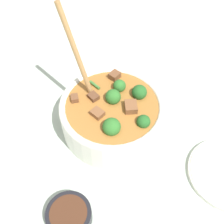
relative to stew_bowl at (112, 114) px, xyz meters
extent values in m
plane|color=#ADBCAD|center=(0.00, 0.00, -0.06)|extent=(4.00, 4.00, 0.00)
cylinder|color=white|center=(0.00, 0.00, -0.01)|extent=(0.26, 0.26, 0.09)
torus|color=white|center=(0.00, 0.00, 0.03)|extent=(0.26, 0.26, 0.02)
cylinder|color=#9E662D|center=(0.00, 0.00, 0.00)|extent=(0.23, 0.23, 0.06)
sphere|color=#2D6B28|center=(0.07, 0.01, 0.04)|extent=(0.04, 0.04, 0.04)
cylinder|color=#6B9956|center=(0.07, 0.01, 0.01)|extent=(0.01, 0.01, 0.02)
sphere|color=#2D6B28|center=(-0.02, 0.00, 0.05)|extent=(0.04, 0.04, 0.04)
cylinder|color=#6B9956|center=(-0.02, 0.00, 0.02)|extent=(0.01, 0.01, 0.02)
sphere|color=#235B23|center=(-0.04, 0.06, 0.05)|extent=(0.04, 0.04, 0.04)
cylinder|color=#6B9956|center=(-0.04, 0.06, 0.02)|extent=(0.01, 0.01, 0.02)
sphere|color=#235B23|center=(0.04, 0.08, 0.04)|extent=(0.03, 0.03, 0.03)
cylinder|color=#6B9956|center=(0.04, 0.08, 0.02)|extent=(0.01, 0.01, 0.01)
sphere|color=#2D6B28|center=(-0.05, 0.01, 0.05)|extent=(0.03, 0.03, 0.03)
cylinder|color=#6B9956|center=(-0.05, 0.01, 0.02)|extent=(0.01, 0.01, 0.01)
cube|color=brown|center=(0.04, -0.03, 0.04)|extent=(0.04, 0.04, 0.02)
cube|color=brown|center=(0.01, 0.05, 0.04)|extent=(0.04, 0.04, 0.02)
cube|color=brown|center=(0.00, -0.09, 0.04)|extent=(0.03, 0.02, 0.02)
cube|color=brown|center=(-0.09, -0.01, 0.04)|extent=(0.03, 0.03, 0.02)
cube|color=brown|center=(-0.01, -0.05, 0.04)|extent=(0.03, 0.03, 0.02)
cylinder|color=#3D7533|center=(-0.05, -0.05, 0.04)|extent=(0.03, 0.03, 0.01)
ellipsoid|color=#A87A47|center=(-0.03, -0.06, 0.03)|extent=(0.04, 0.03, 0.01)
cylinder|color=#A87A47|center=(-0.05, -0.09, 0.14)|extent=(0.05, 0.08, 0.23)
cylinder|color=black|center=(0.25, -0.05, -0.04)|extent=(0.10, 0.10, 0.04)
cylinder|color=#472819|center=(0.25, -0.05, -0.02)|extent=(0.08, 0.08, 0.01)
camera|label=1|loc=(0.42, 0.07, 0.56)|focal=45.00mm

